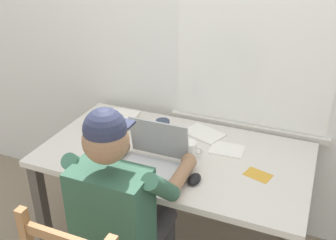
{
  "coord_description": "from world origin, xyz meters",
  "views": [
    {
      "loc": [
        0.68,
        -1.73,
        1.88
      ],
      "look_at": [
        -0.02,
        -0.05,
        0.95
      ],
      "focal_mm": 42.02,
      "sensor_mm": 36.0,
      "label": 1
    }
  ],
  "objects_px": {
    "laptop": "(153,158)",
    "computer_mouse": "(194,179)",
    "coffee_mug_dark": "(163,128)",
    "landscape_photo_print": "(258,175)",
    "coffee_mug_white": "(189,149)",
    "seated_person": "(124,208)",
    "book_stack_main": "(122,119)",
    "desk": "(174,165)"
  },
  "relations": [
    {
      "from": "computer_mouse",
      "to": "coffee_mug_dark",
      "type": "distance_m",
      "value": 0.49
    },
    {
      "from": "seated_person",
      "to": "laptop",
      "type": "relative_size",
      "value": 3.77
    },
    {
      "from": "laptop",
      "to": "coffee_mug_white",
      "type": "distance_m",
      "value": 0.22
    },
    {
      "from": "coffee_mug_dark",
      "to": "desk",
      "type": "bearing_deg",
      "value": -48.26
    },
    {
      "from": "computer_mouse",
      "to": "coffee_mug_dark",
      "type": "bearing_deg",
      "value": 131.33
    },
    {
      "from": "computer_mouse",
      "to": "desk",
      "type": "bearing_deg",
      "value": 131.05
    },
    {
      "from": "seated_person",
      "to": "coffee_mug_white",
      "type": "xyz_separation_m",
      "value": [
        0.15,
        0.47,
        0.09
      ]
    },
    {
      "from": "laptop",
      "to": "coffee_mug_white",
      "type": "height_order",
      "value": "laptop"
    },
    {
      "from": "desk",
      "to": "coffee_mug_white",
      "type": "distance_m",
      "value": 0.16
    },
    {
      "from": "laptop",
      "to": "book_stack_main",
      "type": "relative_size",
      "value": 1.63
    },
    {
      "from": "desk",
      "to": "coffee_mug_dark",
      "type": "height_order",
      "value": "coffee_mug_dark"
    },
    {
      "from": "coffee_mug_white",
      "to": "coffee_mug_dark",
      "type": "relative_size",
      "value": 1.03
    },
    {
      "from": "seated_person",
      "to": "coffee_mug_white",
      "type": "bearing_deg",
      "value": 72.43
    },
    {
      "from": "coffee_mug_white",
      "to": "seated_person",
      "type": "bearing_deg",
      "value": -107.57
    },
    {
      "from": "desk",
      "to": "seated_person",
      "type": "relative_size",
      "value": 1.18
    },
    {
      "from": "coffee_mug_dark",
      "to": "landscape_photo_print",
      "type": "relative_size",
      "value": 0.92
    },
    {
      "from": "laptop",
      "to": "computer_mouse",
      "type": "xyz_separation_m",
      "value": [
        0.24,
        -0.04,
        -0.04
      ]
    },
    {
      "from": "book_stack_main",
      "to": "landscape_photo_print",
      "type": "distance_m",
      "value": 0.94
    },
    {
      "from": "book_stack_main",
      "to": "landscape_photo_print",
      "type": "height_order",
      "value": "book_stack_main"
    },
    {
      "from": "seated_person",
      "to": "coffee_mug_dark",
      "type": "height_order",
      "value": "seated_person"
    },
    {
      "from": "coffee_mug_dark",
      "to": "landscape_photo_print",
      "type": "distance_m",
      "value": 0.64
    },
    {
      "from": "computer_mouse",
      "to": "landscape_photo_print",
      "type": "relative_size",
      "value": 0.77
    },
    {
      "from": "desk",
      "to": "computer_mouse",
      "type": "height_order",
      "value": "computer_mouse"
    },
    {
      "from": "desk",
      "to": "coffee_mug_white",
      "type": "height_order",
      "value": "coffee_mug_white"
    },
    {
      "from": "book_stack_main",
      "to": "landscape_photo_print",
      "type": "relative_size",
      "value": 1.56
    },
    {
      "from": "coffee_mug_dark",
      "to": "seated_person",
      "type": "bearing_deg",
      "value": -83.62
    },
    {
      "from": "coffee_mug_dark",
      "to": "book_stack_main",
      "type": "bearing_deg",
      "value": 171.05
    },
    {
      "from": "seated_person",
      "to": "laptop",
      "type": "distance_m",
      "value": 0.32
    },
    {
      "from": "seated_person",
      "to": "landscape_photo_print",
      "type": "relative_size",
      "value": 9.56
    },
    {
      "from": "desk",
      "to": "laptop",
      "type": "distance_m",
      "value": 0.23
    },
    {
      "from": "laptop",
      "to": "computer_mouse",
      "type": "height_order",
      "value": "laptop"
    },
    {
      "from": "seated_person",
      "to": "landscape_photo_print",
      "type": "bearing_deg",
      "value": 39.34
    },
    {
      "from": "coffee_mug_dark",
      "to": "book_stack_main",
      "type": "relative_size",
      "value": 0.59
    },
    {
      "from": "laptop",
      "to": "desk",
      "type": "bearing_deg",
      "value": 73.78
    },
    {
      "from": "seated_person",
      "to": "laptop",
      "type": "bearing_deg",
      "value": 87.97
    },
    {
      "from": "computer_mouse",
      "to": "laptop",
      "type": "bearing_deg",
      "value": 169.6
    },
    {
      "from": "coffee_mug_dark",
      "to": "landscape_photo_print",
      "type": "bearing_deg",
      "value": -17.65
    },
    {
      "from": "laptop",
      "to": "coffee_mug_white",
      "type": "xyz_separation_m",
      "value": [
        0.14,
        0.17,
        -0.01
      ]
    },
    {
      "from": "desk",
      "to": "coffee_mug_white",
      "type": "relative_size",
      "value": 11.97
    },
    {
      "from": "coffee_mug_dark",
      "to": "book_stack_main",
      "type": "xyz_separation_m",
      "value": [
        -0.3,
        0.05,
        -0.02
      ]
    },
    {
      "from": "coffee_mug_white",
      "to": "computer_mouse",
      "type": "bearing_deg",
      "value": -63.6
    },
    {
      "from": "desk",
      "to": "book_stack_main",
      "type": "height_order",
      "value": "book_stack_main"
    }
  ]
}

